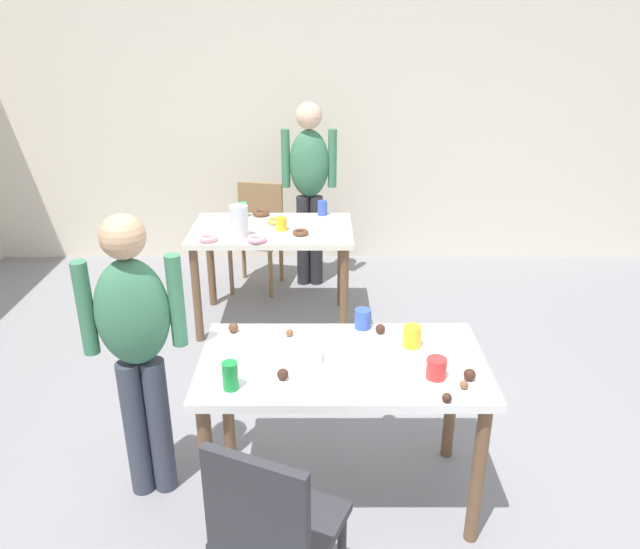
{
  "coord_description": "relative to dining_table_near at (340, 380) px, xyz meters",
  "views": [
    {
      "loc": [
        -0.1,
        -2.39,
        2.16
      ],
      "look_at": [
        -0.09,
        0.59,
        0.9
      ],
      "focal_mm": 34.57,
      "sensor_mm": 36.0,
      "label": 1
    }
  ],
  "objects": [
    {
      "name": "ground_plane",
      "position": [
        0.0,
        0.03,
        -0.65
      ],
      "size": [
        6.4,
        6.4,
        0.0
      ],
      "primitive_type": "plane",
      "color": "gray"
    },
    {
      "name": "wall_back",
      "position": [
        0.0,
        3.23,
        0.65
      ],
      "size": [
        6.4,
        0.1,
        2.6
      ],
      "primitive_type": "cube",
      "color": "beige",
      "rests_on": "ground_plane"
    },
    {
      "name": "dining_table_near",
      "position": [
        0.0,
        0.0,
        0.0
      ],
      "size": [
        1.27,
        0.69,
        0.75
      ],
      "color": "white",
      "rests_on": "ground_plane"
    },
    {
      "name": "dining_table_far",
      "position": [
        -0.45,
        1.83,
        -0.0
      ],
      "size": [
        1.15,
        0.72,
        0.75
      ],
      "color": "silver",
      "rests_on": "ground_plane"
    },
    {
      "name": "chair_near_table",
      "position": [
        -0.27,
        -0.72,
        -0.15
      ],
      "size": [
        0.53,
        0.53,
        0.87
      ],
      "color": "#2D2D33",
      "rests_on": "ground_plane"
    },
    {
      "name": "chair_far_table",
      "position": [
        -0.62,
        2.55,
        -0.15
      ],
      "size": [
        0.47,
        0.47,
        0.87
      ],
      "color": "olive",
      "rests_on": "ground_plane"
    },
    {
      "name": "person_girl_near",
      "position": [
        -0.91,
        0.03,
        0.19
      ],
      "size": [
        0.45,
        0.26,
        1.41
      ],
      "color": "#383D4C",
      "rests_on": "ground_plane"
    },
    {
      "name": "person_adult_far",
      "position": [
        -0.19,
        2.56,
        0.28
      ],
      "size": [
        0.45,
        0.21,
        1.54
      ],
      "color": "#28282D",
      "rests_on": "ground_plane"
    },
    {
      "name": "mixing_bowl",
      "position": [
        -0.19,
        -0.0,
        0.14
      ],
      "size": [
        0.2,
        0.2,
        0.07
      ],
      "primitive_type": "cylinder",
      "color": "white",
      "rests_on": "dining_table_near"
    },
    {
      "name": "soda_can",
      "position": [
        -0.46,
        -0.23,
        0.17
      ],
      "size": [
        0.07,
        0.07,
        0.12
      ],
      "primitive_type": "cylinder",
      "color": "#198438",
      "rests_on": "dining_table_near"
    },
    {
      "name": "fork_near",
      "position": [
        0.2,
        -0.18,
        0.11
      ],
      "size": [
        0.17,
        0.02,
        0.01
      ],
      "primitive_type": "cube",
      "color": "silver",
      "rests_on": "dining_table_near"
    },
    {
      "name": "cup_near_0",
      "position": [
        0.11,
        0.3,
        0.15
      ],
      "size": [
        0.08,
        0.08,
        0.1
      ],
      "primitive_type": "cylinder",
      "color": "#3351B2",
      "rests_on": "dining_table_near"
    },
    {
      "name": "cup_near_1",
      "position": [
        0.32,
        0.12,
        0.15
      ],
      "size": [
        0.08,
        0.08,
        0.1
      ],
      "primitive_type": "cylinder",
      "color": "yellow",
      "rests_on": "dining_table_near"
    },
    {
      "name": "cup_near_2",
      "position": [
        0.39,
        -0.14,
        0.15
      ],
      "size": [
        0.08,
        0.08,
        0.09
      ],
      "primitive_type": "cylinder",
      "color": "red",
      "rests_on": "dining_table_near"
    },
    {
      "name": "cake_ball_0",
      "position": [
        0.49,
        -0.23,
        0.12
      ],
      "size": [
        0.04,
        0.04,
        0.04
      ],
      "primitive_type": "sphere",
      "color": "brown",
      "rests_on": "dining_table_near"
    },
    {
      "name": "cake_ball_1",
      "position": [
        -0.24,
        0.22,
        0.12
      ],
      "size": [
        0.04,
        0.04,
        0.04
      ],
      "primitive_type": "sphere",
      "color": "brown",
      "rests_on": "dining_table_near"
    },
    {
      "name": "cake_ball_2",
      "position": [
        -0.25,
        -0.16,
        0.13
      ],
      "size": [
        0.05,
        0.05,
        0.05
      ],
      "primitive_type": "sphere",
      "color": "#3D2319",
      "rests_on": "dining_table_near"
    },
    {
      "name": "cake_ball_3",
      "position": [
        0.19,
        0.25,
        0.13
      ],
      "size": [
        0.05,
        0.05,
        0.05
      ],
      "primitive_type": "sphere",
      "color": "#3D2319",
      "rests_on": "dining_table_near"
    },
    {
      "name": "cake_ball_4",
      "position": [
        0.53,
        -0.16,
        0.13
      ],
      "size": [
        0.05,
        0.05,
        0.05
      ],
      "primitive_type": "sphere",
      "color": "#3D2319",
      "rests_on": "dining_table_near"
    },
    {
      "name": "cake_ball_5",
      "position": [
        0.38,
        -0.04,
        0.12
      ],
      "size": [
        0.04,
        0.04,
        0.04
      ],
      "primitive_type": "sphere",
      "color": "brown",
      "rests_on": "dining_table_near"
    },
    {
      "name": "cake_ball_6",
      "position": [
        0.4,
        -0.32,
        0.12
      ],
      "size": [
        0.04,
        0.04,
        0.04
      ],
      "primitive_type": "sphere",
      "color": "#3D2319",
      "rests_on": "dining_table_near"
    },
    {
      "name": "cake_ball_7",
      "position": [
        -0.51,
        0.26,
        0.13
      ],
      "size": [
        0.05,
        0.05,
        0.05
      ],
      "primitive_type": "sphere",
      "color": "brown",
      "rests_on": "dining_table_near"
    },
    {
      "name": "pitcher_far",
      "position": [
        -0.65,
        1.61,
        0.22
      ],
      "size": [
        0.13,
        0.13,
        0.23
      ],
      "primitive_type": "cylinder",
      "color": "white",
      "rests_on": "dining_table_far"
    },
    {
      "name": "cup_far_0",
      "position": [
        -0.68,
        2.1,
        0.16
      ],
      "size": [
        0.07,
        0.07,
        0.11
      ],
      "primitive_type": "cylinder",
      "color": "green",
      "rests_on": "dining_table_far"
    },
    {
      "name": "cup_far_1",
      "position": [
        -0.08,
        2.14,
        0.16
      ],
      "size": [
        0.07,
        0.07,
        0.11
      ],
      "primitive_type": "cylinder",
      "color": "#3351B2",
      "rests_on": "dining_table_far"
    },
    {
      "name": "cup_far_2",
      "position": [
        -0.37,
        1.78,
        0.15
      ],
      "size": [
        0.08,
        0.08,
        0.09
      ],
      "primitive_type": "cylinder",
      "color": "yellow",
      "rests_on": "dining_table_far"
    },
    {
      "name": "donut_far_0",
      "position": [
        -0.43,
        1.93,
        0.12
      ],
      "size": [
        0.13,
        0.13,
        0.04
      ],
      "primitive_type": "torus",
      "color": "gold",
      "rests_on": "dining_table_far"
    },
    {
      "name": "donut_far_1",
      "position": [
        -0.52,
        1.53,
        0.12
      ],
      "size": [
        0.14,
        0.14,
        0.04
      ],
      "primitive_type": "torus",
      "color": "pink",
      "rests_on": "dining_table_far"
    },
    {
      "name": "donut_far_2",
      "position": [
        -0.23,
        1.68,
        0.12
      ],
      "size": [
        0.11,
        0.11,
        0.03
      ],
      "primitive_type": "torus",
      "color": "brown",
      "rests_on": "dining_table_far"
    },
    {
      "name": "donut_far_3",
      "position": [
        -0.55,
        2.13,
        0.12
      ],
      "size": [
        0.13,
        0.13,
        0.04
      ],
      "primitive_type": "torus",
      "color": "brown",
      "rests_on": "dining_table_far"
    },
    {
      "name": "donut_far_4",
      "position": [
        -0.86,
        1.55,
        0.12
      ],
      "size": [
        0.13,
        0.13,
        0.04
      ],
      "primitive_type": "torus",
      "color": "pink",
      "rests_on": "dining_table_far"
    }
  ]
}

